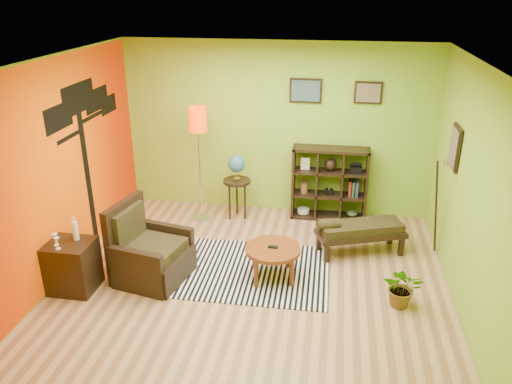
% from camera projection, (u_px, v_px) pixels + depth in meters
% --- Properties ---
extents(ground, '(5.00, 5.00, 0.00)m').
position_uv_depth(ground, '(254.00, 278.00, 6.57)').
color(ground, tan).
rests_on(ground, ground).
extents(room_shell, '(5.04, 4.54, 2.82)m').
position_uv_depth(room_shell, '(246.00, 147.00, 5.89)').
color(room_shell, '#8BB82D').
rests_on(room_shell, ground).
extents(zebra_rug, '(2.04, 1.60, 0.01)m').
position_uv_depth(zebra_rug, '(254.00, 271.00, 6.73)').
color(zebra_rug, white).
rests_on(zebra_rug, ground).
extents(coffee_table, '(0.72, 0.72, 0.46)m').
position_uv_depth(coffee_table, '(273.00, 252.00, 6.45)').
color(coffee_table, maroon).
rests_on(coffee_table, ground).
extents(armchair, '(1.00, 1.00, 1.03)m').
position_uv_depth(armchair, '(149.00, 256.00, 6.49)').
color(armchair, black).
rests_on(armchair, ground).
extents(side_cabinet, '(0.55, 0.50, 0.97)m').
position_uv_depth(side_cabinet, '(73.00, 266.00, 6.23)').
color(side_cabinet, black).
rests_on(side_cabinet, ground).
extents(floor_lamp, '(0.28, 0.28, 1.87)m').
position_uv_depth(floor_lamp, '(198.00, 130.00, 7.62)').
color(floor_lamp, silver).
rests_on(floor_lamp, ground).
extents(globe_table, '(0.44, 0.44, 1.08)m').
position_uv_depth(globe_table, '(237.00, 171.00, 7.97)').
color(globe_table, black).
rests_on(globe_table, ground).
extents(cube_shelf, '(1.20, 0.35, 1.20)m').
position_uv_depth(cube_shelf, '(330.00, 184.00, 8.04)').
color(cube_shelf, black).
rests_on(cube_shelf, ground).
extents(bench, '(1.33, 0.84, 0.58)m').
position_uv_depth(bench, '(358.00, 230.00, 7.04)').
color(bench, black).
rests_on(bench, ground).
extents(potted_plant, '(0.51, 0.55, 0.39)m').
position_uv_depth(potted_plant, '(402.00, 291.00, 5.95)').
color(potted_plant, '#26661E').
rests_on(potted_plant, ground).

